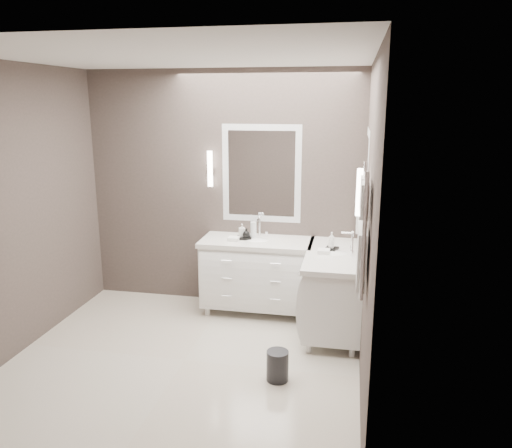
% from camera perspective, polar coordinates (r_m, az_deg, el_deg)
% --- Properties ---
extents(floor, '(3.20, 3.00, 0.01)m').
position_cam_1_polar(floor, '(4.86, -8.16, -15.19)').
color(floor, beige).
rests_on(floor, ground).
extents(ceiling, '(3.20, 3.00, 0.01)m').
position_cam_1_polar(ceiling, '(4.27, -9.47, 18.52)').
color(ceiling, white).
rests_on(ceiling, wall_back).
extents(wall_back, '(3.20, 0.01, 2.70)m').
position_cam_1_polar(wall_back, '(5.78, -3.76, 3.93)').
color(wall_back, '#463B38').
rests_on(wall_back, floor).
extents(wall_front, '(3.20, 0.01, 2.70)m').
position_cam_1_polar(wall_front, '(3.06, -18.30, -5.87)').
color(wall_front, '#463B38').
rests_on(wall_front, floor).
extents(wall_left, '(0.01, 3.00, 2.70)m').
position_cam_1_polar(wall_left, '(5.14, -25.89, 1.29)').
color(wall_left, '#463B38').
rests_on(wall_left, floor).
extents(wall_right, '(0.01, 3.00, 2.70)m').
position_cam_1_polar(wall_right, '(4.12, 12.74, -0.45)').
color(wall_right, '#463B38').
rests_on(wall_right, floor).
extents(vanity_back, '(1.24, 0.59, 0.97)m').
position_cam_1_polar(vanity_back, '(5.64, 0.10, -5.40)').
color(vanity_back, white).
rests_on(vanity_back, floor).
extents(vanity_right, '(0.59, 1.24, 0.97)m').
position_cam_1_polar(vanity_right, '(5.24, 8.92, -7.09)').
color(vanity_right, white).
rests_on(vanity_right, floor).
extents(mirror_back, '(0.90, 0.02, 1.10)m').
position_cam_1_polar(mirror_back, '(5.64, 0.62, 5.76)').
color(mirror_back, white).
rests_on(mirror_back, wall_back).
extents(mirror_right, '(0.02, 0.90, 1.10)m').
position_cam_1_polar(mirror_right, '(4.87, 12.44, 4.14)').
color(mirror_right, white).
rests_on(mirror_right, wall_right).
extents(sconce_back, '(0.06, 0.06, 0.40)m').
position_cam_1_polar(sconce_back, '(5.70, -5.27, 6.23)').
color(sconce_back, white).
rests_on(sconce_back, wall_back).
extents(sconce_right, '(0.06, 0.06, 0.40)m').
position_cam_1_polar(sconce_right, '(4.29, 11.77, 3.46)').
color(sconce_right, white).
rests_on(sconce_right, wall_right).
extents(towel_bar_corner, '(0.03, 0.22, 0.30)m').
position_cam_1_polar(towel_bar_corner, '(5.50, 11.55, 0.67)').
color(towel_bar_corner, white).
rests_on(towel_bar_corner, wall_right).
extents(towel_ladder, '(0.06, 0.58, 0.90)m').
position_cam_1_polar(towel_ladder, '(3.72, 12.07, -1.27)').
color(towel_ladder, white).
rests_on(towel_ladder, wall_right).
extents(waste_bin, '(0.20, 0.20, 0.27)m').
position_cam_1_polar(waste_bin, '(4.46, 2.47, -15.88)').
color(waste_bin, black).
rests_on(waste_bin, floor).
extents(amenity_tray_back, '(0.18, 0.15, 0.03)m').
position_cam_1_polar(amenity_tray_back, '(5.56, -1.35, -1.58)').
color(amenity_tray_back, black).
rests_on(amenity_tray_back, vanity_back).
extents(amenity_tray_right, '(0.16, 0.19, 0.02)m').
position_cam_1_polar(amenity_tray_right, '(5.20, 8.59, -2.85)').
color(amenity_tray_right, black).
rests_on(amenity_tray_right, vanity_right).
extents(water_bottle, '(0.09, 0.09, 0.20)m').
position_cam_1_polar(water_bottle, '(5.53, -0.30, -0.75)').
color(water_bottle, silver).
rests_on(water_bottle, vanity_back).
extents(soap_bottle_a, '(0.08, 0.09, 0.14)m').
position_cam_1_polar(soap_bottle_a, '(5.57, -1.61, -0.69)').
color(soap_bottle_a, white).
rests_on(soap_bottle_a, amenity_tray_back).
extents(soap_bottle_b, '(0.10, 0.10, 0.11)m').
position_cam_1_polar(soap_bottle_b, '(5.51, -1.12, -1.03)').
color(soap_bottle_b, black).
rests_on(soap_bottle_b, amenity_tray_back).
extents(soap_bottle_c, '(0.08, 0.08, 0.17)m').
position_cam_1_polar(soap_bottle_c, '(5.18, 8.63, -1.83)').
color(soap_bottle_c, white).
rests_on(soap_bottle_c, amenity_tray_right).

